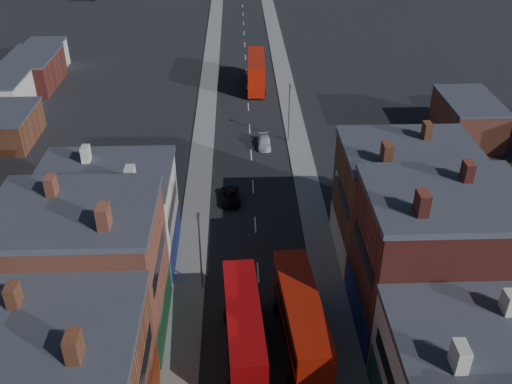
{
  "coord_description": "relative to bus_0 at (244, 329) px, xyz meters",
  "views": [
    {
      "loc": [
        -1.65,
        -10.25,
        35.0
      ],
      "look_at": [
        0.0,
        37.64,
        5.57
      ],
      "focal_mm": 40.0,
      "sensor_mm": 36.0,
      "label": 1
    }
  ],
  "objects": [
    {
      "name": "pavement_west",
      "position": [
        -5.0,
        28.08,
        -2.64
      ],
      "size": [
        3.0,
        200.0,
        0.12
      ],
      "primitive_type": "cube",
      "color": "gray",
      "rests_on": "ground"
    },
    {
      "name": "pavement_east",
      "position": [
        8.0,
        28.08,
        -2.64
      ],
      "size": [
        3.0,
        200.0,
        0.12
      ],
      "primitive_type": "cube",
      "color": "gray",
      "rests_on": "ground"
    },
    {
      "name": "lamp_post_2",
      "position": [
        -3.7,
        8.08,
        2.01
      ],
      "size": [
        0.25,
        0.7,
        8.12
      ],
      "color": "slate",
      "rests_on": "ground"
    },
    {
      "name": "lamp_post_3",
      "position": [
        6.7,
        38.08,
        2.01
      ],
      "size": [
        0.25,
        0.7,
        8.12
      ],
      "color": "slate",
      "rests_on": "ground"
    },
    {
      "name": "bus_0",
      "position": [
        0.0,
        0.0,
        0.0
      ],
      "size": [
        3.44,
        11.71,
        5.0
      ],
      "rotation": [
        0.0,
        0.0,
        0.06
      ],
      "color": "#A9090C",
      "rests_on": "ground"
    },
    {
      "name": "bus_1",
      "position": [
        4.51,
        0.6,
        0.13
      ],
      "size": [
        3.75,
        12.32,
        5.25
      ],
      "rotation": [
        0.0,
        0.0,
        0.08
      ],
      "color": "#B11A0A",
      "rests_on": "ground"
    },
    {
      "name": "bus_2",
      "position": [
        3.0,
        58.41,
        0.09
      ],
      "size": [
        3.28,
        12.05,
        5.17
      ],
      "rotation": [
        0.0,
        0.0,
        -0.03
      ],
      "color": "#B31807",
      "rests_on": "ground"
    },
    {
      "name": "car_2",
      "position": [
        -1.13,
        22.88,
        -2.08
      ],
      "size": [
        2.31,
        4.55,
        1.23
      ],
      "primitive_type": "imported",
      "rotation": [
        0.0,
        0.0,
        0.06
      ],
      "color": "black",
      "rests_on": "ground"
    },
    {
      "name": "car_3",
      "position": [
        3.31,
        36.48,
        -2.09
      ],
      "size": [
        1.72,
        4.2,
        1.22
      ],
      "primitive_type": "imported",
      "rotation": [
        0.0,
        0.0,
        0.0
      ],
      "color": "silver",
      "rests_on": "ground"
    }
  ]
}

